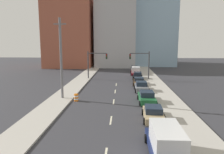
{
  "coord_description": "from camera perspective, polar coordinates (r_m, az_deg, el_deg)",
  "views": [
    {
      "loc": [
        1.1,
        -6.31,
        7.68
      ],
      "look_at": [
        -0.53,
        27.57,
        2.2
      ],
      "focal_mm": 35.0,
      "sensor_mm": 36.0,
      "label": 1
    }
  ],
  "objects": [
    {
      "name": "sedan_brown",
      "position": [
        39.52,
        7.04,
        -1.17
      ],
      "size": [
        2.34,
        4.4,
        1.36
      ],
      "rotation": [
        0.0,
        0.0,
        -0.06
      ],
      "color": "brown",
      "rests_on": "ground"
    },
    {
      "name": "sedan_silver",
      "position": [
        57.8,
        5.85,
        2.17
      ],
      "size": [
        2.22,
        4.33,
        1.49
      ],
      "rotation": [
        0.0,
        0.0,
        -0.06
      ],
      "color": "#B2B2BC",
      "rests_on": "ground"
    },
    {
      "name": "traffic_signal_right",
      "position": [
        45.12,
        8.09,
        4.07
      ],
      "size": [
        4.14,
        0.35,
        5.76
      ],
      "color": "#38383D",
      "rests_on": "ground"
    },
    {
      "name": "lane_stripe_at_27m",
      "position": [
        34.2,
        0.84,
        -3.79
      ],
      "size": [
        0.16,
        2.4,
        0.01
      ],
      "primitive_type": "cube",
      "color": "beige",
      "rests_on": "ground"
    },
    {
      "name": "lane_stripe_at_21m",
      "position": [
        28.49,
        0.44,
        -6.45
      ],
      "size": [
        0.16,
        2.4,
        0.01
      ],
      "primitive_type": "cube",
      "color": "beige",
      "rests_on": "ground"
    },
    {
      "name": "box_truck_navy",
      "position": [
        15.65,
        14.01,
        -16.34
      ],
      "size": [
        2.47,
        6.09,
        2.13
      ],
      "rotation": [
        0.0,
        0.0,
        -0.0
      ],
      "color": "#141E47",
      "rests_on": "ground"
    },
    {
      "name": "traffic_signal_left",
      "position": [
        45.31,
        -4.76,
        4.15
      ],
      "size": [
        4.14,
        0.35,
        5.76
      ],
      "color": "#38383D",
      "rests_on": "ground"
    },
    {
      "name": "lane_stripe_at_14m",
      "position": [
        22.03,
        -0.29,
        -11.21
      ],
      "size": [
        0.16,
        2.4,
        0.01
      ],
      "primitive_type": "cube",
      "color": "beige",
      "rests_on": "ground"
    },
    {
      "name": "lane_stripe_at_33m",
      "position": [
        39.74,
        1.11,
        -1.96
      ],
      "size": [
        0.16,
        2.4,
        0.01
      ],
      "primitive_type": "cube",
      "color": "beige",
      "rests_on": "ground"
    },
    {
      "name": "traffic_barrel",
      "position": [
        29.06,
        -9.33,
        -5.3
      ],
      "size": [
        0.56,
        0.56,
        0.95
      ],
      "color": "orange",
      "rests_on": "ground"
    },
    {
      "name": "utility_pole_left_mid",
      "position": [
        29.66,
        -13.16,
        4.73
      ],
      "size": [
        1.6,
        0.32,
        10.75
      ],
      "color": "slate",
      "rests_on": "ground"
    },
    {
      "name": "building_glass_right",
      "position": [
        78.15,
        10.59,
        14.32
      ],
      "size": [
        13.0,
        20.0,
        29.8
      ],
      "color": "#8CADC6",
      "rests_on": "ground"
    },
    {
      "name": "sedan_gray",
      "position": [
        34.65,
        7.65,
        -2.53
      ],
      "size": [
        2.16,
        4.28,
        1.52
      ],
      "rotation": [
        0.0,
        0.0,
        0.01
      ],
      "color": "slate",
      "rests_on": "ground"
    },
    {
      "name": "sidewalk_left",
      "position": [
        53.41,
        -6.23,
        0.94
      ],
      "size": [
        3.31,
        91.79,
        0.17
      ],
      "color": "#ADA89E",
      "rests_on": "ground"
    },
    {
      "name": "building_brick_left",
      "position": [
        71.08,
        -10.66,
        11.37
      ],
      "size": [
        14.0,
        16.0,
        21.18
      ],
      "color": "#9E513D",
      "rests_on": "ground"
    },
    {
      "name": "sidewalk_right",
      "position": [
        53.11,
        9.33,
        0.83
      ],
      "size": [
        3.31,
        91.79,
        0.17
      ],
      "color": "#ADA89E",
      "rests_on": "ground"
    },
    {
      "name": "sedan_black",
      "position": [
        45.78,
        6.71,
        0.3
      ],
      "size": [
        2.22,
        4.47,
        1.45
      ],
      "rotation": [
        0.0,
        0.0,
        -0.06
      ],
      "color": "black",
      "rests_on": "ground"
    },
    {
      "name": "sedan_tan",
      "position": [
        22.3,
        10.74,
        -9.39
      ],
      "size": [
        2.24,
        4.4,
        1.39
      ],
      "rotation": [
        0.0,
        0.0,
        -0.04
      ],
      "color": "tan",
      "rests_on": "ground"
    },
    {
      "name": "sedan_green",
      "position": [
        28.31,
        9.05,
        -5.28
      ],
      "size": [
        2.23,
        4.67,
        1.47
      ],
      "rotation": [
        0.0,
        0.0,
        0.02
      ],
      "color": "#1E6033",
      "rests_on": "ground"
    },
    {
      "name": "box_truck_maroon",
      "position": [
        51.87,
        6.21,
        1.6
      ],
      "size": [
        2.54,
        5.77,
        1.87
      ],
      "rotation": [
        0.0,
        0.0,
        -0.03
      ],
      "color": "maroon",
      "rests_on": "ground"
    },
    {
      "name": "building_office_center",
      "position": [
        73.48,
        0.98,
        14.38
      ],
      "size": [
        12.0,
        20.0,
        28.69
      ],
      "color": "#A8A8AD",
      "rests_on": "ground"
    }
  ]
}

